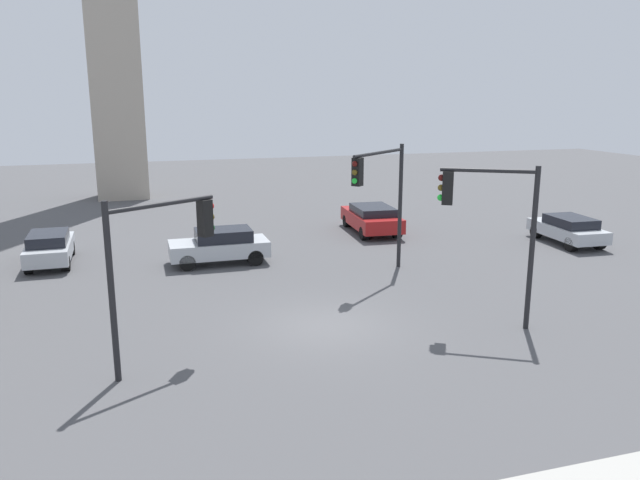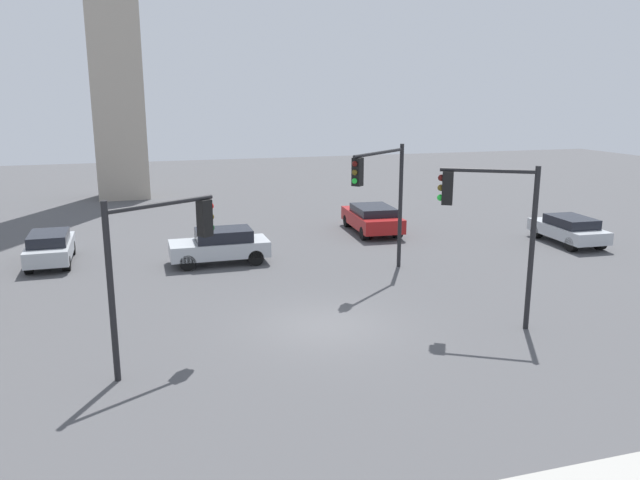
# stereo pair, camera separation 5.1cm
# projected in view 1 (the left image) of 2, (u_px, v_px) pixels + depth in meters

# --- Properties ---
(ground_plane) EXTENTS (102.02, 102.02, 0.00)m
(ground_plane) POSITION_uv_depth(u_px,v_px,m) (325.00, 326.00, 19.14)
(ground_plane) COLOR #4C4C4F
(traffic_light_0) EXTENTS (2.54, 1.58, 4.96)m
(traffic_light_0) POSITION_uv_depth(u_px,v_px,m) (489.00, 212.00, 18.45)
(traffic_light_0) COLOR black
(traffic_light_0) RESTS_ON ground_plane
(traffic_light_1) EXTENTS (3.01, 2.48, 5.05)m
(traffic_light_1) POSITION_uv_depth(u_px,v_px,m) (380.00, 184.00, 23.49)
(traffic_light_1) COLOR black
(traffic_light_1) RESTS_ON ground_plane
(traffic_light_2) EXTENTS (2.82, 1.77, 4.54)m
(traffic_light_2) POSITION_uv_depth(u_px,v_px,m) (163.00, 245.00, 15.87)
(traffic_light_2) COLOR black
(traffic_light_2) RESTS_ON ground_plane
(car_0) EXTENTS (2.36, 4.72, 1.41)m
(car_0) POSITION_uv_depth(u_px,v_px,m) (372.00, 218.00, 31.89)
(car_0) COLOR maroon
(car_0) RESTS_ON ground_plane
(car_2) EXTENTS (1.72, 4.00, 1.37)m
(car_2) POSITION_uv_depth(u_px,v_px,m) (50.00, 247.00, 25.94)
(car_2) COLOR #ADB2B7
(car_2) RESTS_ON ground_plane
(car_3) EXTENTS (4.09, 1.81, 1.47)m
(car_3) POSITION_uv_depth(u_px,v_px,m) (220.00, 245.00, 26.06)
(car_3) COLOR #ADB2B7
(car_3) RESTS_ON ground_plane
(car_4) EXTENTS (2.01, 4.19, 1.33)m
(car_4) POSITION_uv_depth(u_px,v_px,m) (568.00, 229.00, 29.51)
(car_4) COLOR #ADB2B7
(car_4) RESTS_ON ground_plane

